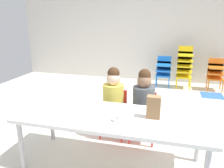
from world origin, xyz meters
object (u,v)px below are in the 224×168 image
Objects in this scene: craft_table at (112,120)px; donut_powdered_on_plate at (117,119)px; paper_bag_brown at (154,107)px; kid_chair_yellow_stack at (185,65)px; kid_chair_blue_stack at (164,69)px; paper_plate_near_edge at (117,121)px; kid_chair_orange_stack at (216,72)px; seated_child_near_camera at (113,96)px; seated_child_middle_seat at (144,99)px.

donut_powdered_on_plate is at bearing -56.73° from craft_table.
donut_powdered_on_plate is (-0.32, -0.16, -0.09)m from paper_bag_brown.
craft_table is 3.21m from kid_chair_yellow_stack.
craft_table is 2.77× the size of kid_chair_blue_stack.
paper_bag_brown is at bearing 26.76° from paper_plate_near_edge.
kid_chair_blue_stack is 6.55× the size of donut_powdered_on_plate.
kid_chair_orange_stack is at bearing 66.58° from donut_powdered_on_plate.
paper_plate_near_edge is at bearing 0.00° from donut_powdered_on_plate.
paper_plate_near_edge is (0.21, -0.69, 0.01)m from seated_child_near_camera.
seated_child_near_camera reaches higher than kid_chair_orange_stack.
kid_chair_blue_stack is 1.00× the size of kid_chair_orange_stack.
donut_powdered_on_plate is at bearing -103.33° from seated_child_middle_seat.
kid_chair_blue_stack is at bearing 83.20° from craft_table.
craft_table is 0.14m from paper_plate_near_edge.
kid_chair_blue_stack is 1.09m from kid_chair_orange_stack.
paper_bag_brown is (0.40, 0.05, 0.16)m from craft_table.
seated_child_middle_seat reaches higher than kid_chair_orange_stack.
kid_chair_blue_stack is (0.37, 3.10, -0.12)m from craft_table.
paper_bag_brown is 1.22× the size of paper_plate_near_edge.
paper_plate_near_edge is at bearing -103.02° from kid_chair_yellow_stack.
craft_table is at bearing 123.27° from donut_powdered_on_plate.
donut_powdered_on_plate is at bearing -153.24° from paper_bag_brown.
kid_chair_yellow_stack is 1.35× the size of kid_chair_orange_stack.
donut_powdered_on_plate is at bearing -95.31° from kid_chair_blue_stack.
kid_chair_blue_stack is 3.06m from paper_bag_brown.
paper_bag_brown is at bearing -109.29° from kid_chair_orange_stack.
kid_chair_orange_stack is (0.65, -0.00, -0.12)m from kid_chair_yellow_stack.
kid_chair_yellow_stack is at bearing 82.18° from paper_bag_brown.
donut_powdered_on_plate is at bearing -103.02° from kid_chair_yellow_stack.
seated_child_middle_seat is (0.38, 0.00, 0.00)m from seated_child_near_camera.
craft_table is at bearing -115.23° from kid_chair_orange_stack.
kid_chair_blue_stack is (0.51, 2.52, -0.16)m from seated_child_near_camera.
craft_table is 10.48× the size of paper_plate_near_edge.
seated_child_middle_seat is 0.71m from paper_plate_near_edge.
seated_child_near_camera is 8.84× the size of donut_powdered_on_plate.
seated_child_middle_seat is 1.35× the size of kid_chair_orange_stack.
craft_table is at bearing 123.27° from paper_plate_near_edge.
kid_chair_yellow_stack is at bearing 76.98° from paper_plate_near_edge.
seated_child_near_camera is at bearing -101.48° from kid_chair_blue_stack.
seated_child_middle_seat is 0.71m from donut_powdered_on_plate.
paper_bag_brown is at bearing -44.67° from seated_child_near_camera.
paper_plate_near_edge is at bearing -56.73° from craft_table.
paper_plate_near_edge is at bearing -103.33° from seated_child_middle_seat.
seated_child_middle_seat is at bearing 106.75° from paper_bag_brown.
kid_chair_orange_stack is at bearing -0.07° from kid_chair_yellow_stack.
kid_chair_blue_stack is at bearing 78.52° from seated_child_near_camera.
kid_chair_orange_stack is (1.09, 0.00, 0.00)m from kid_chair_blue_stack.
paper_bag_brown is 0.38m from paper_plate_near_edge.
kid_chair_orange_stack is at bearing 64.03° from seated_child_middle_seat.
kid_chair_orange_stack is 3.51m from donut_powdered_on_plate.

